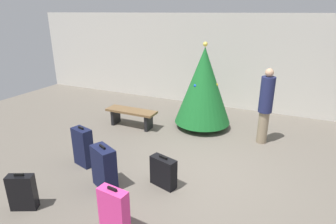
{
  "coord_description": "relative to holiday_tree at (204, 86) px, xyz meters",
  "views": [
    {
      "loc": [
        1.39,
        -4.62,
        2.99
      ],
      "look_at": [
        -1.04,
        0.66,
        0.9
      ],
      "focal_mm": 29.98,
      "sensor_mm": 36.0,
      "label": 1
    }
  ],
  "objects": [
    {
      "name": "suitcase_2",
      "position": [
        -1.51,
        -4.44,
        -0.86
      ],
      "size": [
        0.44,
        0.32,
        0.64
      ],
      "color": "black",
      "rests_on": "ground_plane"
    },
    {
      "name": "waiting_bench",
      "position": [
        -1.75,
        -0.79,
        -0.8
      ],
      "size": [
        1.4,
        0.44,
        0.48
      ],
      "color": "brown",
      "rests_on": "ground_plane"
    },
    {
      "name": "suitcase_1",
      "position": [
        -1.57,
        -2.95,
        -0.76
      ],
      "size": [
        0.47,
        0.33,
        0.84
      ],
      "color": "#141938",
      "rests_on": "ground_plane"
    },
    {
      "name": "suitcase_3",
      "position": [
        0.24,
        -2.94,
        -0.88
      ],
      "size": [
        0.53,
        0.32,
        0.59
      ],
      "color": "black",
      "rests_on": "ground_plane"
    },
    {
      "name": "traveller_0",
      "position": [
        1.61,
        -0.33,
        -0.2
      ],
      "size": [
        0.37,
        0.37,
        1.8
      ],
      "color": "gray",
      "rests_on": "ground_plane"
    },
    {
      "name": "suitcase_4",
      "position": [
        -0.7,
        -3.41,
        -0.77
      ],
      "size": [
        0.56,
        0.44,
        0.82
      ],
      "color": "#141938",
      "rests_on": "ground_plane"
    },
    {
      "name": "suitcase_0",
      "position": [
        0.1,
        -4.26,
        -0.81
      ],
      "size": [
        0.46,
        0.22,
        0.75
      ],
      "color": "#E5388C",
      "rests_on": "ground_plane"
    },
    {
      "name": "back_wall",
      "position": [
        0.74,
        2.05,
        0.32
      ],
      "size": [
        16.0,
        0.2,
        2.95
      ],
      "primitive_type": "cube",
      "color": "beige",
      "rests_on": "ground_plane"
    },
    {
      "name": "ground_plane",
      "position": [
        0.74,
        -2.24,
        -1.16
      ],
      "size": [
        16.0,
        16.0,
        0.0
      ],
      "primitive_type": "plane",
      "color": "#665E54"
    },
    {
      "name": "holiday_tree",
      "position": [
        0.0,
        0.0,
        0.0
      ],
      "size": [
        1.49,
        1.49,
        2.28
      ],
      "color": "#4C3319",
      "rests_on": "ground_plane"
    }
  ]
}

